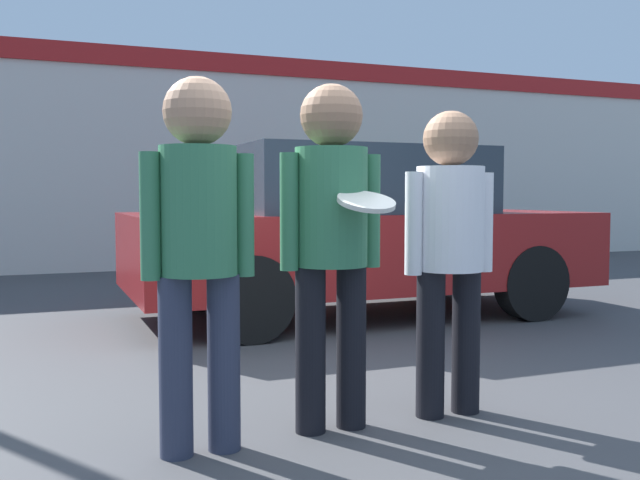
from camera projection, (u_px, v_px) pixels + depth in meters
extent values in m
plane|color=#3F3F42|center=(333.00, 415.00, 3.79)|extent=(56.00, 56.00, 0.00)
cube|color=silver|center=(134.00, 160.00, 10.96)|extent=(24.00, 0.18, 3.41)
cube|color=#B21E1E|center=(133.00, 56.00, 10.75)|extent=(24.00, 0.04, 0.30)
cylinder|color=#2D3347|center=(176.00, 367.00, 3.18)|extent=(0.15, 0.15, 0.81)
cylinder|color=#2D3347|center=(224.00, 362.00, 3.26)|extent=(0.15, 0.15, 0.81)
cylinder|color=#33724C|center=(198.00, 211.00, 3.17)|extent=(0.34, 0.34, 0.58)
cylinder|color=#33724C|center=(150.00, 216.00, 3.09)|extent=(0.09, 0.09, 0.56)
cylinder|color=#33724C|center=(244.00, 215.00, 3.25)|extent=(0.09, 0.09, 0.56)
sphere|color=tan|center=(197.00, 111.00, 3.14)|extent=(0.30, 0.30, 0.30)
cylinder|color=black|center=(310.00, 350.00, 3.50)|extent=(0.15, 0.15, 0.82)
cylinder|color=black|center=(351.00, 346.00, 3.58)|extent=(0.15, 0.15, 0.82)
cylinder|color=#33724C|center=(331.00, 207.00, 3.49)|extent=(0.36, 0.36, 0.58)
cylinder|color=#33724C|center=(289.00, 212.00, 3.41)|extent=(0.09, 0.09, 0.56)
cylinder|color=#33724C|center=(371.00, 211.00, 3.58)|extent=(0.09, 0.09, 0.56)
sphere|color=#8C664C|center=(331.00, 116.00, 3.47)|extent=(0.31, 0.31, 0.31)
cylinder|color=silver|center=(366.00, 202.00, 3.28)|extent=(0.27, 0.27, 0.11)
cylinder|color=black|center=(430.00, 344.00, 3.75)|extent=(0.15, 0.15, 0.77)
cylinder|color=black|center=(466.00, 341.00, 3.83)|extent=(0.15, 0.15, 0.77)
cylinder|color=silver|center=(450.00, 219.00, 3.75)|extent=(0.35, 0.35, 0.55)
cylinder|color=silver|center=(414.00, 223.00, 3.67)|extent=(0.09, 0.09, 0.53)
cylinder|color=silver|center=(484.00, 222.00, 3.83)|extent=(0.09, 0.09, 0.53)
sphere|color=#8C664C|center=(451.00, 139.00, 3.72)|extent=(0.29, 0.29, 0.29)
cube|color=maroon|center=(360.00, 249.00, 6.90)|extent=(4.39, 1.91, 0.70)
cube|color=#28333D|center=(352.00, 180.00, 6.82)|extent=(2.28, 1.64, 0.62)
cylinder|color=black|center=(435.00, 266.00, 8.22)|extent=(0.70, 0.22, 0.70)
cylinder|color=black|center=(532.00, 283.00, 6.63)|extent=(0.70, 0.22, 0.70)
cylinder|color=black|center=(202.00, 276.00, 7.20)|extent=(0.70, 0.22, 0.70)
cylinder|color=black|center=(250.00, 299.00, 5.62)|extent=(0.70, 0.22, 0.70)
sphere|color=#387A3D|center=(381.00, 218.00, 11.52)|extent=(1.58, 1.58, 1.58)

